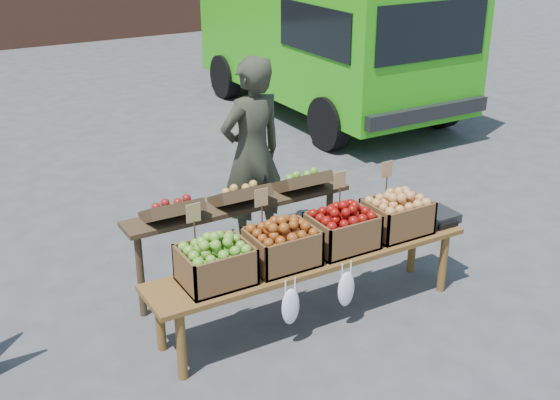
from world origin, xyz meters
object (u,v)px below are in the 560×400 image
display_bench (312,287)px  crate_russet_pears (282,247)px  vendor (252,154)px  crate_red_apples (342,231)px  back_table (241,233)px  crate_green_apples (397,216)px  weighing_scale (435,217)px  crate_golden_apples (216,265)px  delivery_van (326,41)px

display_bench → crate_russet_pears: size_ratio=5.40×
vendor → crate_red_apples: (0.04, -1.42, -0.22)m
display_bench → crate_russet_pears: 0.51m
display_bench → vendor: bearing=80.7°
back_table → display_bench: (0.25, -0.72, -0.24)m
display_bench → crate_red_apples: 0.51m
crate_green_apples → weighing_scale: (0.43, 0.00, -0.10)m
crate_golden_apples → delivery_van: bearing=49.4°
delivery_van → crate_russet_pears: size_ratio=9.95×
back_table → crate_red_apples: back_table is taller
delivery_van → display_bench: delivery_van is taller
crate_russet_pears → weighing_scale: crate_russet_pears is taller
crate_green_apples → delivery_van: bearing=62.4°
display_bench → crate_green_apples: (0.82, 0.00, 0.42)m
display_bench → crate_red_apples: (0.27, 0.00, 0.42)m
crate_red_apples → crate_golden_apples: bearing=180.0°
display_bench → crate_green_apples: size_ratio=5.40×
crate_golden_apples → weighing_scale: bearing=0.0°
crate_red_apples → crate_russet_pears: bearing=180.0°
display_bench → crate_russet_pears: crate_russet_pears is taller
crate_golden_apples → crate_green_apples: same height
crate_russet_pears → weighing_scale: bearing=0.0°
back_table → display_bench: size_ratio=0.78×
delivery_van → back_table: 5.63m
back_table → crate_golden_apples: bearing=-128.4°
vendor → crate_golden_apples: vendor is taller
crate_red_apples → back_table: bearing=126.3°
vendor → weighing_scale: bearing=117.7°
display_bench → crate_green_apples: crate_green_apples is taller
crate_golden_apples → weighing_scale: (2.08, 0.00, -0.10)m
weighing_scale → back_table: bearing=154.4°
vendor → crate_red_apples: 1.43m
vendor → display_bench: (-0.23, -1.42, -0.64)m
display_bench → crate_golden_apples: (-0.82, 0.00, 0.42)m
vendor → display_bench: 1.57m
back_table → crate_red_apples: 0.91m
crate_russet_pears → crate_red_apples: 0.55m
vendor → back_table: size_ratio=0.88×
display_bench → crate_green_apples: 0.93m
delivery_van → crate_russet_pears: (-3.69, -4.95, -0.40)m
crate_golden_apples → crate_russet_pears: (0.55, 0.00, 0.00)m
delivery_van → vendor: (-3.18, -3.53, -0.19)m
vendor → crate_golden_apples: 1.78m
delivery_van → crate_golden_apples: bearing=-130.8°
back_table → crate_red_apples: (0.53, -0.72, 0.19)m
crate_red_apples → vendor: bearing=91.7°
delivery_van → weighing_scale: delivery_van is taller
vendor → crate_green_apples: bearing=104.7°
back_table → display_bench: back_table is taller
crate_green_apples → weighing_scale: bearing=0.0°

